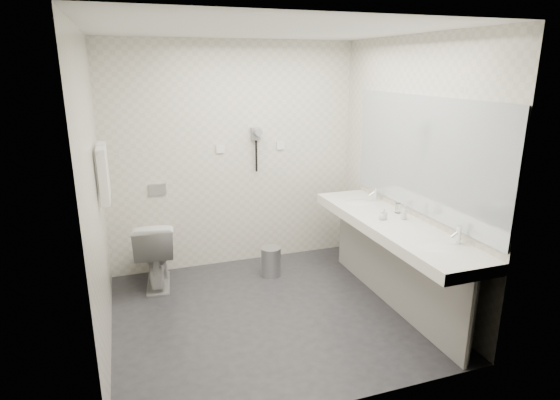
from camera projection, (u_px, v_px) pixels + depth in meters
name	position (u px, v px, depth m)	size (l,w,h in m)	color
floor	(270.00, 314.00, 4.32)	(2.80, 2.80, 0.00)	#252429
ceiling	(268.00, 29.00, 3.63)	(2.80, 2.80, 0.00)	silver
wall_back	(234.00, 157.00, 5.16)	(2.80, 2.80, 0.00)	beige
wall_front	(335.00, 234.00, 2.79)	(2.80, 2.80, 0.00)	beige
wall_left	(95.00, 198.00, 3.54)	(2.60, 2.60, 0.00)	beige
wall_right	(409.00, 172.00, 4.41)	(2.60, 2.60, 0.00)	beige
vanity_counter	(392.00, 226.00, 4.27)	(0.55, 2.20, 0.10)	silver
vanity_panel	(391.00, 268.00, 4.40)	(0.03, 2.15, 0.75)	gray
vanity_post_near	(470.00, 323.00, 3.46)	(0.06, 0.06, 0.75)	silver
vanity_post_far	(345.00, 232.00, 5.35)	(0.06, 0.06, 0.75)	silver
mirror	(422.00, 155.00, 4.17)	(0.02, 2.20, 1.05)	#B2BCC6
basin_near	(437.00, 248.00, 3.67)	(0.40, 0.31, 0.05)	white
basin_far	(359.00, 204.00, 4.85)	(0.40, 0.31, 0.05)	white
faucet_near	(459.00, 235.00, 3.71)	(0.04, 0.04, 0.15)	silver
faucet_far	(375.00, 194.00, 4.89)	(0.04, 0.04, 0.15)	silver
soap_bottle_a	(384.00, 214.00, 4.30)	(0.05, 0.05, 0.11)	silver
soap_bottle_b	(382.00, 216.00, 4.29)	(0.06, 0.06, 0.08)	silver
soap_bottle_c	(404.00, 213.00, 4.29)	(0.05, 0.05, 0.13)	silver
glass_left	(398.00, 208.00, 4.49)	(0.05, 0.05, 0.10)	silver
toilet	(155.00, 252.00, 4.82)	(0.40, 0.71, 0.72)	white
flush_plate	(157.00, 190.00, 4.96)	(0.18, 0.02, 0.12)	#B2B5BA
pedal_bin	(271.00, 262.00, 5.08)	(0.22, 0.22, 0.31)	#B2B5BA
bin_lid	(271.00, 248.00, 5.04)	(0.22, 0.22, 0.01)	#B2B5BA
towel_rail	(100.00, 148.00, 3.97)	(0.02, 0.02, 0.62)	silver
towel_near	(103.00, 176.00, 3.91)	(0.07, 0.24, 0.48)	silver
towel_far	(104.00, 169.00, 4.16)	(0.07, 0.24, 0.48)	silver
dryer_cradle	(256.00, 134.00, 5.14)	(0.10, 0.04, 0.14)	gray
dryer_barrel	(257.00, 132.00, 5.06)	(0.08, 0.08, 0.14)	gray
dryer_cord	(256.00, 156.00, 5.19)	(0.02, 0.02, 0.35)	black
switch_plate_a	(220.00, 149.00, 5.07)	(0.09, 0.02, 0.09)	white
switch_plate_b	(281.00, 145.00, 5.29)	(0.09, 0.02, 0.09)	white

